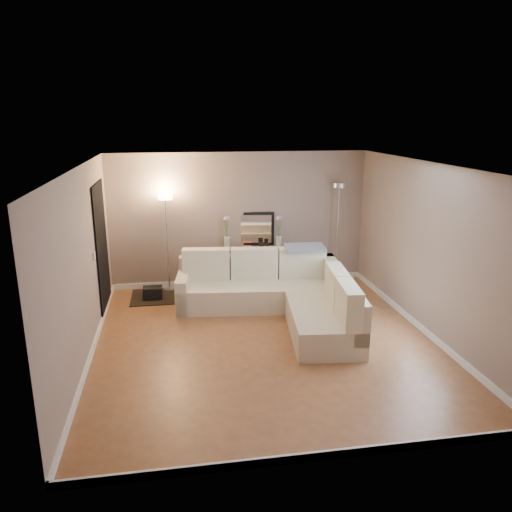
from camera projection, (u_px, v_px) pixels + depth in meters
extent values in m
cube|color=#965C36|center=(265.00, 341.00, 7.47)|extent=(5.00, 5.50, 0.01)
cube|color=white|center=(266.00, 165.00, 6.76)|extent=(5.00, 5.50, 0.01)
cube|color=gray|center=(239.00, 219.00, 9.74)|extent=(5.00, 0.02, 2.60)
cube|color=gray|center=(321.00, 340.00, 4.50)|extent=(5.00, 0.02, 2.60)
cube|color=gray|center=(82.00, 266.00, 6.72)|extent=(0.02, 5.50, 2.60)
cube|color=gray|center=(429.00, 250.00, 7.52)|extent=(0.02, 5.50, 2.60)
cube|color=white|center=(240.00, 281.00, 10.05)|extent=(5.00, 0.03, 0.10)
cube|color=white|center=(316.00, 456.00, 4.86)|extent=(5.00, 0.03, 0.10)
cube|color=white|center=(93.00, 350.00, 7.06)|extent=(0.03, 5.50, 0.10)
cube|color=white|center=(420.00, 327.00, 7.85)|extent=(0.03, 5.50, 0.10)
cube|color=black|center=(102.00, 248.00, 8.39)|extent=(0.02, 1.20, 2.20)
cube|color=white|center=(94.00, 256.00, 7.55)|extent=(0.02, 0.08, 0.12)
cube|color=beige|center=(258.00, 294.00, 8.80)|extent=(2.88, 1.28, 0.43)
cube|color=beige|center=(257.00, 272.00, 9.08)|extent=(2.80, 0.54, 0.60)
cube|color=beige|center=(183.00, 291.00, 8.71)|extent=(0.30, 0.98, 0.60)
cube|color=beige|center=(323.00, 324.00, 7.55)|extent=(1.16, 1.82, 0.43)
cube|color=beige|center=(341.00, 294.00, 7.96)|extent=(0.52, 2.69, 0.60)
cube|color=#ECE5C0|center=(206.00, 264.00, 8.87)|extent=(0.86, 0.33, 0.56)
cube|color=#ECE5C0|center=(254.00, 263.00, 8.91)|extent=(0.86, 0.33, 0.56)
cube|color=#ECE5C0|center=(302.00, 263.00, 8.95)|extent=(0.86, 0.33, 0.56)
cube|color=#ECE5C0|center=(337.00, 286.00, 7.74)|extent=(0.32, 0.79, 0.56)
cube|color=#ECE5C0|center=(349.00, 304.00, 6.97)|extent=(0.32, 0.79, 0.56)
cube|color=gray|center=(305.00, 248.00, 8.89)|extent=(0.73, 0.46, 0.09)
cube|color=black|center=(253.00, 250.00, 9.77)|extent=(1.23, 0.48, 0.04)
cube|color=black|center=(225.00, 270.00, 9.72)|extent=(0.05, 0.05, 0.70)
cube|color=black|center=(225.00, 266.00, 9.97)|extent=(0.05, 0.05, 0.70)
cube|color=black|center=(282.00, 269.00, 9.76)|extent=(0.05, 0.05, 0.70)
cube|color=black|center=(280.00, 266.00, 10.01)|extent=(0.05, 0.05, 0.70)
cube|color=black|center=(253.00, 277.00, 9.92)|extent=(1.16, 0.44, 0.03)
cube|color=#BF3333|center=(228.00, 272.00, 9.87)|extent=(0.05, 0.15, 0.18)
cube|color=#3359A5|center=(230.00, 272.00, 9.87)|extent=(0.05, 0.15, 0.19)
cube|color=gold|center=(232.00, 271.00, 9.87)|extent=(0.06, 0.15, 0.21)
cube|color=#3F7F4C|center=(235.00, 272.00, 9.88)|extent=(0.06, 0.15, 0.18)
cube|color=#994C99|center=(237.00, 272.00, 9.87)|extent=(0.05, 0.15, 0.19)
cube|color=orange|center=(239.00, 271.00, 9.87)|extent=(0.05, 0.15, 0.21)
cube|color=#262626|center=(241.00, 272.00, 9.88)|extent=(0.06, 0.15, 0.18)
cube|color=#4C99B2|center=(244.00, 271.00, 9.88)|extent=(0.06, 0.15, 0.19)
cube|color=#B2A58C|center=(246.00, 271.00, 9.88)|extent=(0.05, 0.15, 0.21)
cube|color=brown|center=(248.00, 272.00, 9.88)|extent=(0.05, 0.15, 0.18)
cube|color=navy|center=(250.00, 271.00, 9.88)|extent=(0.06, 0.15, 0.19)
cube|color=gold|center=(252.00, 271.00, 9.88)|extent=(0.06, 0.15, 0.21)
cube|color=black|center=(253.00, 229.00, 9.82)|extent=(0.85, 0.15, 0.67)
cube|color=white|center=(253.00, 229.00, 9.80)|extent=(0.73, 0.10, 0.55)
cube|color=#CC4324|center=(247.00, 247.00, 9.72)|extent=(0.18, 0.13, 0.04)
cube|color=black|center=(261.00, 245.00, 9.70)|extent=(0.09, 0.03, 0.12)
cube|color=black|center=(267.00, 246.00, 9.71)|extent=(0.08, 0.03, 0.10)
cylinder|color=silver|center=(227.00, 242.00, 9.71)|extent=(0.12, 0.12, 0.22)
cylinder|color=#38722D|center=(226.00, 229.00, 9.64)|extent=(0.09, 0.02, 0.38)
sphere|color=#E5598C|center=(225.00, 220.00, 9.59)|extent=(0.07, 0.07, 0.06)
cylinder|color=#38722D|center=(226.00, 229.00, 9.64)|extent=(0.05, 0.01, 0.41)
sphere|color=white|center=(225.00, 219.00, 9.58)|extent=(0.07, 0.07, 0.06)
cylinder|color=#38722D|center=(227.00, 228.00, 9.63)|extent=(0.01, 0.01, 0.43)
sphere|color=#598CE5|center=(226.00, 218.00, 9.58)|extent=(0.07, 0.07, 0.06)
cylinder|color=#38722D|center=(227.00, 229.00, 9.64)|extent=(0.05, 0.01, 0.39)
sphere|color=#E58C4C|center=(227.00, 220.00, 9.59)|extent=(0.07, 0.07, 0.06)
cylinder|color=#38722D|center=(227.00, 229.00, 9.64)|extent=(0.09, 0.02, 0.40)
sphere|color=#D866B2|center=(228.00, 219.00, 9.58)|extent=(0.07, 0.07, 0.06)
cylinder|color=silver|center=(279.00, 242.00, 9.75)|extent=(0.12, 0.12, 0.22)
cylinder|color=#38722D|center=(278.00, 229.00, 9.68)|extent=(0.09, 0.02, 0.38)
sphere|color=#E5598C|center=(277.00, 219.00, 9.62)|extent=(0.07, 0.07, 0.06)
cylinder|color=#38722D|center=(279.00, 228.00, 9.67)|extent=(0.05, 0.01, 0.41)
sphere|color=white|center=(278.00, 218.00, 9.62)|extent=(0.07, 0.07, 0.06)
cylinder|color=#38722D|center=(279.00, 228.00, 9.67)|extent=(0.01, 0.01, 0.43)
sphere|color=#598CE5|center=(279.00, 217.00, 9.61)|extent=(0.07, 0.07, 0.06)
cylinder|color=#38722D|center=(279.00, 229.00, 9.68)|extent=(0.05, 0.01, 0.39)
sphere|color=#E58C4C|center=(280.00, 219.00, 9.62)|extent=(0.07, 0.07, 0.06)
cylinder|color=#38722D|center=(280.00, 228.00, 9.67)|extent=(0.09, 0.02, 0.40)
sphere|color=#D866B2|center=(281.00, 218.00, 9.62)|extent=(0.07, 0.07, 0.06)
cylinder|color=silver|center=(170.00, 289.00, 9.65)|extent=(0.24, 0.24, 0.03)
cylinder|color=silver|center=(168.00, 245.00, 9.41)|extent=(0.03, 0.03, 1.76)
cylinder|color=#FFBF72|center=(165.00, 197.00, 9.16)|extent=(0.26, 0.26, 0.08)
cylinder|color=silver|center=(335.00, 281.00, 10.13)|extent=(0.33, 0.33, 0.03)
cylinder|color=silver|center=(337.00, 235.00, 9.87)|extent=(0.04, 0.04, 1.91)
cylinder|color=silver|center=(340.00, 185.00, 9.60)|extent=(0.36, 0.36, 0.09)
cube|color=black|center=(164.00, 296.00, 9.30)|extent=(1.21, 0.91, 0.02)
cube|color=black|center=(153.00, 293.00, 9.14)|extent=(0.34, 0.24, 0.22)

